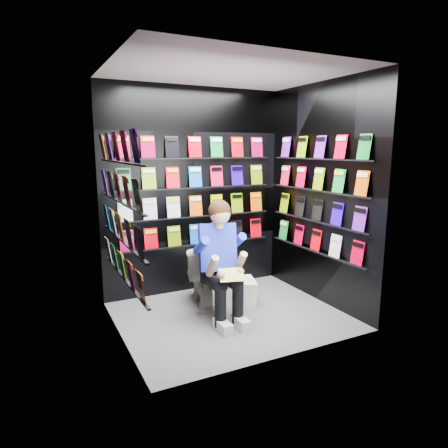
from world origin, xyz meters
name	(u,v)px	position (x,y,z in m)	size (l,w,h in m)	color
floor	(230,316)	(0.00, 0.00, 0.00)	(2.40, 2.40, 0.00)	slate
ceiling	(231,71)	(0.00, 0.00, 2.60)	(2.40, 2.40, 0.00)	white
wall_back	(195,191)	(0.00, 1.00, 1.30)	(2.40, 0.04, 2.60)	black
wall_front	(286,214)	(0.00, -1.00, 1.30)	(2.40, 0.04, 2.60)	black
wall_left	(116,208)	(-1.20, 0.00, 1.30)	(0.04, 2.00, 2.60)	black
wall_right	(320,195)	(1.20, 0.00, 1.30)	(0.04, 2.00, 2.60)	black
comics_back	(196,191)	(0.00, 0.97, 1.31)	(2.10, 0.06, 1.37)	red
comics_left	(119,207)	(-1.17, 0.00, 1.31)	(0.06, 1.70, 1.37)	red
comics_right	(318,194)	(1.17, 0.00, 1.31)	(0.06, 1.70, 1.37)	red
toilet	(203,275)	(-0.13, 0.45, 0.37)	(0.42, 0.75, 0.73)	silver
longbox	(245,292)	(0.34, 0.25, 0.14)	(0.20, 0.36, 0.27)	silver
longbox_lid	(245,281)	(0.34, 0.25, 0.28)	(0.22, 0.38, 0.03)	silver
reader	(216,248)	(-0.13, 0.07, 0.78)	(0.53, 0.77, 1.43)	blue
held_comic	(231,275)	(-0.13, -0.28, 0.58)	(0.25, 0.01, 0.17)	green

